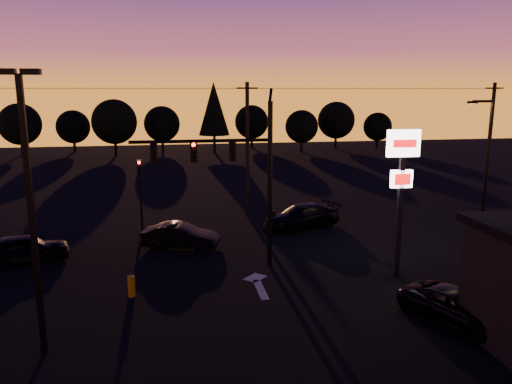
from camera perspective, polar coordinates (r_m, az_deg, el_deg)
ground at (r=21.09m, az=-0.32°, el=-12.22°), size 120.00×120.00×0.00m
lane_arrow at (r=22.68m, az=0.22°, el=-10.43°), size 1.20×3.10×0.01m
traffic_signal_mast at (r=23.49m, az=-2.21°, el=2.84°), size 6.79×0.52×8.58m
secondary_signal at (r=31.07m, az=-13.09°, el=0.85°), size 0.30×0.31×4.35m
parking_lot_light at (r=16.88m, az=-24.42°, el=-0.57°), size 1.25×0.30×9.14m
pylon_sign at (r=23.20m, az=16.33°, el=2.21°), size 1.50×0.28×6.80m
streetlight at (r=30.19m, az=24.75°, el=2.77°), size 1.55×0.35×8.00m
utility_pole_1 at (r=33.65m, az=-0.99°, el=4.95°), size 1.40×0.26×9.00m
utility_pole_2 at (r=40.56m, az=25.11°, el=5.01°), size 1.40×0.26×9.00m
power_wires at (r=33.42m, az=-1.02°, el=11.74°), size 36.00×1.22×0.07m
bollard at (r=21.88m, az=-14.05°, el=-10.41°), size 0.30×0.30×0.89m
tree_0 at (r=71.65m, az=-25.38°, el=7.01°), size 5.36×5.36×6.74m
tree_1 at (r=73.30m, az=-20.17°, el=7.01°), size 4.54×4.54×5.71m
tree_2 at (r=67.47m, az=-15.90°, el=7.73°), size 5.77×5.78×7.26m
tree_3 at (r=71.17m, az=-10.70°, el=7.65°), size 4.95×4.95×6.22m
tree_4 at (r=68.34m, az=-4.84°, el=9.48°), size 4.18×4.18×9.50m
tree_5 at (r=74.18m, az=-0.50°, el=8.01°), size 4.95×4.95×6.22m
tree_6 at (r=69.63m, az=5.24°, el=7.46°), size 4.54×4.54×5.71m
tree_7 at (r=74.22m, az=9.16°, el=8.10°), size 5.36×5.36×6.74m
tree_8 at (r=75.53m, az=13.72°, el=7.27°), size 4.12×4.12×5.19m
car_left at (r=27.65m, az=-24.92°, el=-5.87°), size 4.52×2.71×1.44m
car_mid at (r=27.56m, az=-8.64°, el=-5.01°), size 4.41×2.65×1.37m
car_right at (r=31.32m, az=5.25°, el=-2.79°), size 5.45×3.65×1.47m
suv_parked at (r=20.41m, az=22.05°, el=-12.10°), size 3.67×4.85×1.22m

